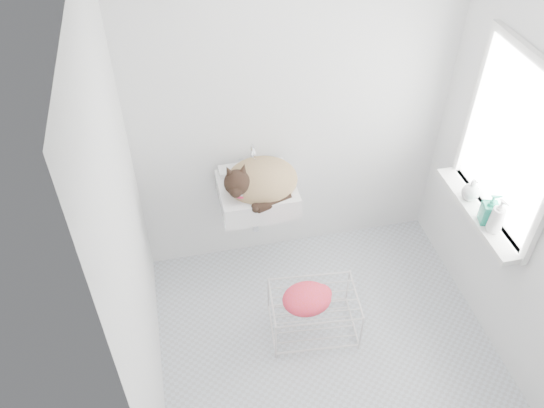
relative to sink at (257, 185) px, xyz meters
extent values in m
cube|color=#B2BAC3|center=(0.31, -0.74, -0.85)|extent=(2.20, 2.00, 0.02)
cube|color=silver|center=(0.31, 0.26, 0.40)|extent=(2.20, 0.02, 2.50)
cube|color=silver|center=(1.41, -0.74, 0.40)|extent=(0.02, 2.00, 2.50)
cube|color=silver|center=(-0.79, -0.74, 0.40)|extent=(0.02, 2.00, 2.50)
cube|color=white|center=(1.40, -0.54, 0.50)|extent=(0.01, 0.80, 1.00)
cube|color=white|center=(1.38, -0.54, 0.50)|extent=(0.04, 0.90, 1.10)
cube|color=white|center=(1.32, -0.54, -0.02)|extent=(0.16, 0.88, 0.04)
cube|color=white|center=(0.00, 0.00, 0.00)|extent=(0.51, 0.44, 0.20)
ellipsoid|color=#A1875E|center=(0.03, -0.01, 0.03)|extent=(0.48, 0.42, 0.24)
sphere|color=black|center=(-0.15, -0.09, 0.14)|extent=(0.18, 0.18, 0.17)
torus|color=#D21B47|center=(-0.13, -0.09, 0.09)|extent=(0.16, 0.15, 0.07)
cube|color=silver|center=(0.26, -0.60, -0.70)|extent=(0.60, 0.44, 0.34)
ellipsoid|color=red|center=(0.19, -0.66, -0.48)|extent=(0.34, 0.25, 0.13)
imported|color=white|center=(1.31, -0.73, 0.00)|extent=(0.10, 0.10, 0.20)
imported|color=#1A8C6F|center=(1.31, -0.65, 0.00)|extent=(0.12, 0.12, 0.21)
imported|color=silver|center=(1.31, -0.43, 0.00)|extent=(0.15, 0.15, 0.15)
camera|label=1|loc=(-0.51, -2.79, 2.36)|focal=36.70mm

